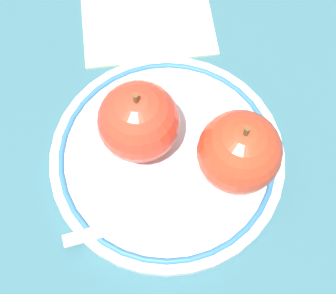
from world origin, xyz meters
The scene contains 6 objects.
ground_plane centered at (0.00, 0.00, 0.00)m, with size 2.00×2.00×0.00m, color #2E5761.
plate centered at (0.00, -0.01, 0.01)m, with size 0.24×0.24×0.02m.
apple_red_whole centered at (0.02, 0.01, 0.06)m, with size 0.08×0.08×0.09m.
apple_second_whole centered at (-0.04, -0.06, 0.06)m, with size 0.08×0.08×0.09m.
fork centered at (-0.06, 0.03, 0.02)m, with size 0.04×0.18×0.00m.
napkin_folded centered at (0.18, -0.06, 0.00)m, with size 0.13×0.15×0.01m, color beige.
Camera 1 is at (-0.17, 0.06, 0.45)m, focal length 50.00 mm.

